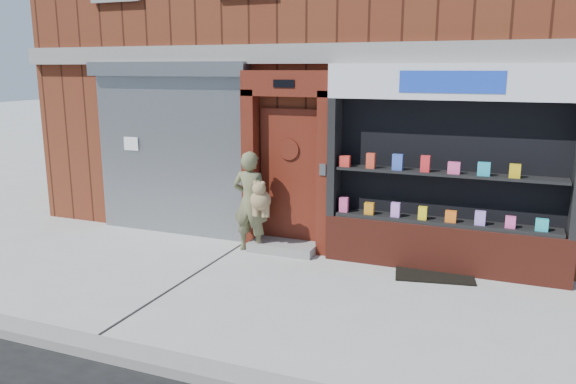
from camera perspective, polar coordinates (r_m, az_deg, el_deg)
The scene contains 8 objects.
ground at distance 7.50m, azimuth -0.08°, elevation -10.53°, with size 80.00×80.00×0.00m, color #9E9E99.
curb at distance 5.74m, azimuth -8.54°, elevation -17.66°, with size 60.00×0.30×0.12m, color gray.
building at distance 12.71m, azimuth 10.57°, elevation 17.09°, with size 12.00×8.16×8.00m.
shutter_bay at distance 10.10m, azimuth -11.90°, elevation 5.31°, with size 3.10×0.30×3.04m.
red_door_bay at distance 9.03m, azimuth -0.07°, elevation 3.08°, with size 1.52×0.58×2.90m.
pharmacy_bay at distance 8.40m, azimuth 15.80°, elevation 1.31°, with size 3.50×0.41×3.00m.
woman at distance 9.05m, azimuth -3.73°, elevation -0.94°, with size 0.73×0.53×1.65m.
doormat at distance 8.52m, azimuth 14.60°, elevation -7.98°, with size 1.10×0.77×0.03m, color black.
Camera 1 is at (2.59, -6.40, 2.93)m, focal length 35.00 mm.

